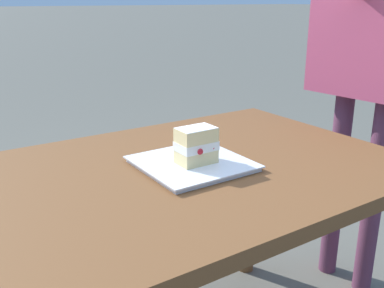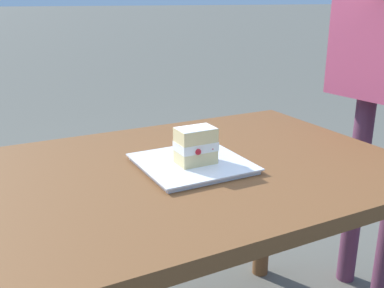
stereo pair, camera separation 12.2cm
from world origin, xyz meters
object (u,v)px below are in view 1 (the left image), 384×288
Objects in this scene: patio_table at (176,205)px; dessert_plate at (192,164)px; cake_slice at (196,145)px; dessert_fork at (182,139)px; diner_person at (374,25)px.

dessert_plate is at bearing -9.76° from patio_table.
dessert_fork is (0.10, 0.24, -0.06)m from cake_slice.
dessert_plate is 0.93m from diner_person.
patio_table is 0.18m from cake_slice.
patio_table is 0.80× the size of diner_person.
diner_person reaches higher than patio_table.
diner_person is at bearing -10.76° from dessert_fork.
patio_table is at bearing -126.64° from dessert_fork.
diner_person is at bearing 5.11° from dessert_plate.
patio_table is 12.39× the size of cake_slice.
dessert_plate is at bearing -115.96° from dessert_fork.
dessert_plate is 2.71× the size of cake_slice.
dessert_plate is at bearing 99.38° from cake_slice.
dessert_fork is (0.11, 0.22, -0.00)m from dessert_plate.
dessert_fork is (0.16, 0.21, 0.11)m from patio_table.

